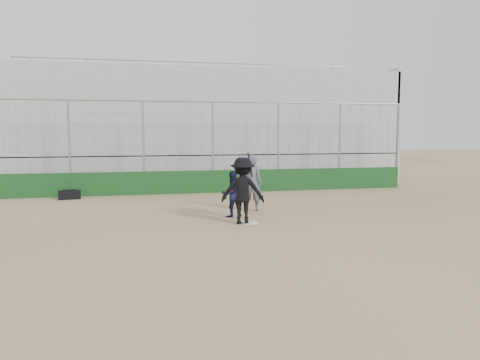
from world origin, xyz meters
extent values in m
plane|color=olive|center=(0.00, 0.00, 0.00)|extent=(90.00, 90.00, 0.00)
cube|color=white|center=(0.00, 0.00, 0.01)|extent=(0.44, 0.44, 0.02)
cube|color=#133B16|center=(0.00, 7.00, 0.50)|extent=(18.00, 0.25, 1.00)
cylinder|color=gray|center=(0.00, 7.00, 2.00)|extent=(0.10, 0.10, 4.00)
cylinder|color=gray|center=(9.00, 7.00, 2.00)|extent=(0.10, 0.10, 4.00)
cylinder|color=gray|center=(0.00, 7.00, 4.00)|extent=(18.00, 0.07, 0.07)
cube|color=#9F9F9F|center=(0.00, 11.95, 0.80)|extent=(20.00, 6.70, 1.60)
cube|color=#9F9F9F|center=(0.00, 11.95, 3.70)|extent=(20.00, 6.70, 4.20)
cube|color=#9F9F9F|center=(10.00, 11.95, 2.90)|extent=(0.25, 6.70, 6.10)
cylinder|color=gray|center=(0.00, 15.10, 6.80)|extent=(20.00, 0.06, 0.06)
imported|color=black|center=(-0.23, -0.02, 0.99)|extent=(1.43, 1.05, 1.98)
cylinder|color=black|center=(0.02, 0.13, 1.75)|extent=(0.07, 0.57, 0.71)
imported|color=black|center=(-0.33, 1.10, 0.48)|extent=(0.85, 0.75, 0.97)
sphere|color=maroon|center=(-0.33, 1.10, 0.88)|extent=(0.28, 0.28, 0.28)
imported|color=#4E5863|center=(0.56, 2.07, 0.87)|extent=(0.81, 0.64, 1.75)
cube|color=black|center=(-5.97, 6.23, 0.18)|extent=(0.89, 0.52, 0.36)
cylinder|color=black|center=(-5.97, 6.23, 0.38)|extent=(0.54, 0.15, 0.04)
camera|label=1|loc=(-3.24, -13.41, 2.78)|focal=35.00mm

